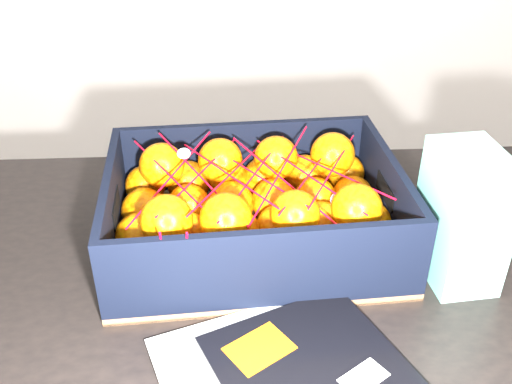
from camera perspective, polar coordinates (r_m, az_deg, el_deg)
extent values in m
cube|color=black|center=(0.85, -0.74, -10.30)|extent=(1.25, 0.87, 0.04)
cylinder|color=black|center=(1.49, 19.71, -9.74)|extent=(0.06, 0.06, 0.71)
cube|color=orange|center=(0.73, 0.34, -14.96)|extent=(0.09, 0.09, 0.00)
cube|color=white|center=(0.71, 10.44, -17.32)|extent=(0.06, 0.06, 0.00)
cube|color=olive|center=(0.92, -0.22, -4.53)|extent=(0.43, 0.32, 0.01)
cube|color=black|center=(1.02, -1.20, 3.38)|extent=(0.43, 0.01, 0.13)
cube|color=black|center=(0.76, 1.10, -7.86)|extent=(0.43, 0.01, 0.13)
cube|color=black|center=(0.89, -13.78, -2.24)|extent=(0.01, 0.30, 0.13)
cube|color=black|center=(0.93, 12.76, -0.57)|extent=(0.01, 0.30, 0.13)
sphere|color=orange|center=(0.80, -11.28, -7.67)|extent=(0.07, 0.07, 0.07)
sphere|color=orange|center=(0.87, -11.29, -4.33)|extent=(0.07, 0.07, 0.07)
sphere|color=orange|center=(0.92, -10.79, -1.80)|extent=(0.07, 0.07, 0.07)
sphere|color=orange|center=(0.99, -10.70, 0.64)|extent=(0.07, 0.07, 0.07)
sphere|color=orange|center=(0.80, -6.32, -7.43)|extent=(0.07, 0.07, 0.07)
sphere|color=orange|center=(0.86, -6.89, -4.14)|extent=(0.07, 0.07, 0.07)
sphere|color=orange|center=(0.92, -6.58, -1.41)|extent=(0.07, 0.07, 0.07)
sphere|color=orange|center=(0.98, -6.60, 0.97)|extent=(0.07, 0.07, 0.07)
sphere|color=orange|center=(0.80, -1.51, -7.16)|extent=(0.07, 0.07, 0.07)
sphere|color=orange|center=(0.86, -2.03, -4.07)|extent=(0.07, 0.07, 0.07)
sphere|color=orange|center=(0.92, -2.46, -1.17)|extent=(0.07, 0.07, 0.07)
sphere|color=orange|center=(0.99, -2.71, 1.28)|extent=(0.07, 0.07, 0.07)
sphere|color=orange|center=(0.81, 3.27, -6.73)|extent=(0.07, 0.07, 0.07)
sphere|color=orange|center=(0.87, 2.34, -3.58)|extent=(0.07, 0.07, 0.07)
sphere|color=orange|center=(0.93, 1.78, -0.86)|extent=(0.07, 0.07, 0.07)
sphere|color=orange|center=(0.99, 0.76, 1.44)|extent=(0.07, 0.07, 0.07)
sphere|color=orange|center=(0.82, 7.75, -6.45)|extent=(0.07, 0.07, 0.07)
sphere|color=orange|center=(0.88, 6.43, -3.33)|extent=(0.07, 0.07, 0.07)
sphere|color=orange|center=(0.94, 5.77, -0.62)|extent=(0.07, 0.07, 0.07)
sphere|color=orange|center=(1.00, 4.81, 1.64)|extent=(0.07, 0.07, 0.07)
sphere|color=orange|center=(0.83, 11.98, -5.99)|extent=(0.07, 0.07, 0.07)
sphere|color=orange|center=(0.89, 10.74, -3.09)|extent=(0.07, 0.07, 0.07)
sphere|color=orange|center=(0.95, 9.38, -0.42)|extent=(0.07, 0.07, 0.07)
sphere|color=orange|center=(1.01, 8.64, 1.82)|extent=(0.07, 0.07, 0.07)
sphere|color=orange|center=(0.79, -8.70, -2.78)|extent=(0.07, 0.07, 0.07)
sphere|color=orange|center=(0.93, -9.15, 2.59)|extent=(0.07, 0.07, 0.07)
sphere|color=orange|center=(0.79, -2.95, -2.63)|extent=(0.07, 0.07, 0.07)
sphere|color=orange|center=(0.93, -3.50, 3.09)|extent=(0.07, 0.07, 0.07)
sphere|color=orange|center=(0.80, 3.84, -2.20)|extent=(0.07, 0.07, 0.07)
sphere|color=orange|center=(0.94, 1.95, 3.35)|extent=(0.07, 0.07, 0.07)
sphere|color=orange|center=(0.82, 9.77, -1.62)|extent=(0.07, 0.07, 0.07)
sphere|color=orange|center=(0.95, 7.46, 3.64)|extent=(0.07, 0.07, 0.07)
cylinder|color=red|center=(0.85, -8.12, 1.32)|extent=(0.12, 0.23, 0.02)
cylinder|color=red|center=(0.85, -5.49, 1.57)|extent=(0.12, 0.22, 0.04)
cylinder|color=red|center=(0.85, -2.85, 1.82)|extent=(0.12, 0.23, 0.02)
cylinder|color=red|center=(0.86, -0.28, 1.88)|extent=(0.12, 0.23, 0.02)
cylinder|color=red|center=(0.85, 2.44, 1.39)|extent=(0.12, 0.22, 0.03)
cylinder|color=red|center=(0.86, 5.00, 1.71)|extent=(0.12, 0.23, 0.01)
cylinder|color=red|center=(0.88, 7.41, 2.07)|extent=(0.12, 0.22, 0.03)
cylinder|color=red|center=(0.85, -8.13, 1.63)|extent=(0.12, 0.23, 0.02)
cylinder|color=red|center=(0.85, -5.50, 1.75)|extent=(0.12, 0.23, 0.01)
cylinder|color=red|center=(0.85, -2.85, 1.41)|extent=(0.12, 0.22, 0.03)
cylinder|color=red|center=(0.85, -0.19, 1.67)|extent=(0.12, 0.23, 0.01)
cylinder|color=red|center=(0.86, 2.37, 1.95)|extent=(0.12, 0.22, 0.04)
cylinder|color=red|center=(0.86, 5.04, 1.47)|extent=(0.12, 0.22, 0.03)
cylinder|color=red|center=(0.87, 7.54, 2.31)|extent=(0.12, 0.23, 0.01)
cylinder|color=red|center=(0.74, -9.04, -5.86)|extent=(0.00, 0.03, 0.09)
cylinder|color=red|center=(0.74, -6.72, -5.73)|extent=(0.01, 0.04, 0.08)
cube|color=silver|center=(0.86, 19.47, -2.25)|extent=(0.09, 0.13, 0.19)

